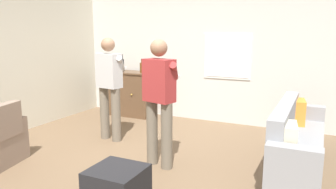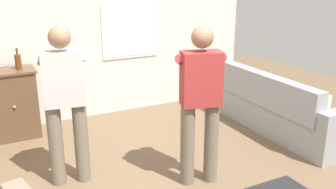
{
  "view_description": "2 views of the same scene",
  "coord_description": "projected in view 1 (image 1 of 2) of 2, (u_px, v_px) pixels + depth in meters",
  "views": [
    {
      "loc": [
        2.25,
        -3.55,
        1.76
      ],
      "look_at": [
        0.3,
        0.52,
        0.9
      ],
      "focal_mm": 35.0,
      "sensor_mm": 36.0,
      "label": 1
    },
    {
      "loc": [
        -1.57,
        -2.91,
        2.15
      ],
      "look_at": [
        0.24,
        0.64,
        0.86
      ],
      "focal_mm": 40.0,
      "sensor_mm": 36.0,
      "label": 2
    }
  ],
  "objects": [
    {
      "name": "couch",
      "position": [
        296.0,
        144.0,
        4.27
      ],
      "size": [
        0.57,
        2.26,
        0.86
      ],
      "color": "gray",
      "rests_on": "ground"
    },
    {
      "name": "bottle_spirits_clear",
      "position": [
        123.0,
        65.0,
        6.97
      ],
      "size": [
        0.06,
        0.06,
        0.36
      ],
      "color": "black",
      "rests_on": "sideboard_cabinet"
    },
    {
      "name": "bottle_wine_green",
      "position": [
        142.0,
        67.0,
        6.74
      ],
      "size": [
        0.08,
        0.08,
        0.28
      ],
      "color": "#593314",
      "rests_on": "sideboard_cabinet"
    },
    {
      "name": "sideboard_cabinet",
      "position": [
        129.0,
        93.0,
        7.01
      ],
      "size": [
        1.07,
        0.49,
        0.94
      ],
      "color": "brown",
      "rests_on": "ground"
    },
    {
      "name": "person_standing_right",
      "position": [
        160.0,
        97.0,
        4.24
      ],
      "size": [
        0.54,
        0.52,
        1.68
      ],
      "color": "#6B6051",
      "rests_on": "ground"
    },
    {
      "name": "ottoman",
      "position": [
        117.0,
        188.0,
        3.3
      ],
      "size": [
        0.52,
        0.52,
        0.43
      ],
      "primitive_type": "cube",
      "color": "black",
      "rests_on": "ground"
    },
    {
      "name": "person_standing_left",
      "position": [
        110.0,
        84.0,
        5.31
      ],
      "size": [
        0.55,
        0.5,
        1.68
      ],
      "color": "#6B6051",
      "rests_on": "ground"
    },
    {
      "name": "bottle_liquor_amber",
      "position": [
        114.0,
        65.0,
        6.98
      ],
      "size": [
        0.06,
        0.06,
        0.34
      ],
      "color": "gray",
      "rests_on": "sideboard_cabinet"
    },
    {
      "name": "wall_back_with_window",
      "position": [
        202.0,
        51.0,
        6.52
      ],
      "size": [
        5.2,
        0.15,
        2.8
      ],
      "color": "beige",
      "rests_on": "ground"
    },
    {
      "name": "ground",
      "position": [
        132.0,
        164.0,
        4.43
      ],
      "size": [
        10.4,
        10.4,
        0.0
      ],
      "primitive_type": "plane",
      "color": "brown"
    }
  ]
}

